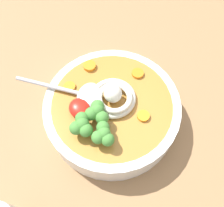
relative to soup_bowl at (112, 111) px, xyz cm
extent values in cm
cube|color=#936D47|center=(0.92, 0.60, -5.38)|extent=(105.05, 105.05, 4.14)
cylinder|color=white|center=(0.00, 0.00, -0.11)|extent=(26.44, 26.44, 6.40)
cylinder|color=#B27A33|center=(0.00, 0.00, 0.15)|extent=(23.26, 23.26, 5.89)
torus|color=silver|center=(-0.66, 0.74, 3.70)|extent=(8.80, 8.80, 1.21)
torus|color=silver|center=(-0.09, 0.36, 4.67)|extent=(9.43, 9.43, 1.09)
sphere|color=silver|center=(-0.66, 0.74, 5.28)|extent=(3.41, 3.41, 3.41)
ellipsoid|color=#B7B7BC|center=(-3.41, -3.12, 3.90)|extent=(7.30, 7.40, 1.60)
cylinder|color=#B7B7BC|center=(-8.95, -8.19, 3.90)|extent=(11.61, 10.72, 0.80)
ellipsoid|color=red|center=(-1.87, -5.89, 4.06)|extent=(4.30, 3.87, 1.93)
cylinder|color=#7A9E60|center=(5.31, -4.87, 3.73)|extent=(1.19, 1.19, 1.28)
sphere|color=#478938|center=(5.31, -4.87, 5.55)|extent=(2.34, 2.34, 2.34)
sphere|color=#478938|center=(6.49, -4.87, 5.33)|extent=(2.34, 2.34, 2.34)
sphere|color=#478938|center=(4.25, -4.44, 5.44)|extent=(2.34, 2.34, 2.34)
sphere|color=#478938|center=(5.31, -6.04, 5.38)|extent=(2.34, 2.34, 2.34)
cylinder|color=#7A9E60|center=(1.35, -3.63, 3.75)|extent=(1.23, 1.23, 1.32)
sphere|color=#478938|center=(1.35, -3.63, 5.62)|extent=(2.41, 2.41, 2.41)
sphere|color=#478938|center=(2.55, -3.63, 5.40)|extent=(2.41, 2.41, 2.41)
sphere|color=#478938|center=(0.25, -3.19, 5.51)|extent=(2.41, 2.41, 2.41)
sphere|color=#478938|center=(1.35, -4.83, 5.44)|extent=(2.41, 2.41, 2.41)
cylinder|color=#7A9E60|center=(1.91, -7.17, 3.76)|extent=(1.24, 1.24, 1.33)
sphere|color=#478938|center=(1.91, -7.17, 5.64)|extent=(2.43, 2.43, 2.43)
sphere|color=#478938|center=(3.13, -7.17, 5.42)|extent=(2.43, 2.43, 2.43)
sphere|color=#478938|center=(0.81, -6.73, 5.53)|extent=(2.43, 2.43, 2.43)
sphere|color=#478938|center=(1.91, -8.39, 5.46)|extent=(2.43, 2.43, 2.43)
cylinder|color=orange|center=(5.41, 3.46, 3.40)|extent=(2.29, 2.29, 0.61)
cylinder|color=orange|center=(-7.50, -5.21, 3.35)|extent=(2.36, 2.36, 0.50)
cylinder|color=orange|center=(-3.06, 8.02, 3.38)|extent=(2.43, 2.43, 0.58)
cylinder|color=orange|center=(-9.74, 0.75, 3.48)|extent=(2.55, 2.55, 0.76)
camera|label=1|loc=(19.31, -11.95, 44.81)|focal=39.97mm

